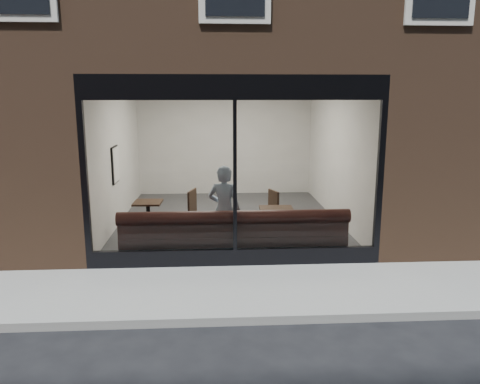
{
  "coord_description": "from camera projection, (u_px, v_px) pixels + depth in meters",
  "views": [
    {
      "loc": [
        -0.36,
        -5.56,
        2.89
      ],
      "look_at": [
        0.11,
        2.4,
        1.22
      ],
      "focal_mm": 35.0,
      "sensor_mm": 36.0,
      "label": 1
    }
  ],
  "objects": [
    {
      "name": "storefront_kick",
      "position": [
        235.0,
        257.0,
        8.02
      ],
      "size": [
        5.0,
        0.1,
        0.3
      ],
      "primitive_type": "cube",
      "color": "black",
      "rests_on": "ground"
    },
    {
      "name": "storefront_glass",
      "position": [
        235.0,
        177.0,
        7.7
      ],
      "size": [
        4.8,
        0.0,
        4.8
      ],
      "primitive_type": "plane",
      "rotation": [
        1.57,
        0.0,
        0.0
      ],
      "color": "white",
      "rests_on": "storefront_kick"
    },
    {
      "name": "person",
      "position": [
        224.0,
        210.0,
        8.53
      ],
      "size": [
        0.68,
        0.54,
        1.64
      ],
      "primitive_type": "imported",
      "rotation": [
        0.0,
        0.0,
        2.88
      ],
      "color": "#9BB1C9",
      "rests_on": "cafe_floor"
    },
    {
      "name": "cafe_wall_back",
      "position": [
        225.0,
        140.0,
        13.53
      ],
      "size": [
        5.0,
        0.0,
        5.0
      ],
      "primitive_type": "plane",
      "rotation": [
        1.57,
        0.0,
        0.0
      ],
      "color": "silver",
      "rests_on": "ground"
    },
    {
      "name": "banquette",
      "position": [
        234.0,
        246.0,
        8.39
      ],
      "size": [
        4.0,
        0.55,
        0.45
      ],
      "primitive_type": "cube",
      "color": "#321512",
      "rests_on": "cafe_floor"
    },
    {
      "name": "wall_poster",
      "position": [
        116.0,
        165.0,
        10.08
      ],
      "size": [
        0.02,
        0.56,
        0.74
      ],
      "primitive_type": "cube",
      "color": "white",
      "rests_on": "cafe_wall_left"
    },
    {
      "name": "cafe_table_left",
      "position": [
        148.0,
        202.0,
        9.48
      ],
      "size": [
        0.58,
        0.58,
        0.04
      ],
      "primitive_type": "cube",
      "rotation": [
        0.0,
        0.0,
        -0.04
      ],
      "color": "black",
      "rests_on": "cafe_floor"
    },
    {
      "name": "cafe_floor",
      "position": [
        229.0,
        219.0,
        10.93
      ],
      "size": [
        6.0,
        6.0,
        0.0
      ],
      "primitive_type": "plane",
      "color": "#2D2D30",
      "rests_on": "ground"
    },
    {
      "name": "storefront_mullion",
      "position": [
        235.0,
        177.0,
        7.73
      ],
      "size": [
        0.06,
        0.1,
        2.5
      ],
      "primitive_type": "cube",
      "color": "black",
      "rests_on": "storefront_kick"
    },
    {
      "name": "sidewalk_near",
      "position": [
        238.0,
        290.0,
        7.02
      ],
      "size": [
        40.0,
        2.0,
        0.01
      ],
      "primitive_type": "cube",
      "color": "gray",
      "rests_on": "ground"
    },
    {
      "name": "cafe_chair_right",
      "position": [
        265.0,
        225.0,
        9.69
      ],
      "size": [
        0.54,
        0.54,
        0.04
      ],
      "primitive_type": "cube",
      "rotation": [
        0.0,
        0.0,
        3.5
      ],
      "color": "black",
      "rests_on": "cafe_floor"
    },
    {
      "name": "storefront_header",
      "position": [
        235.0,
        87.0,
        7.43
      ],
      "size": [
        5.0,
        0.1,
        0.4
      ],
      "primitive_type": "cube",
      "color": "black",
      "rests_on": "host_building_upper"
    },
    {
      "name": "host_building_pier_right",
      "position": [
        352.0,
        139.0,
        13.75
      ],
      "size": [
        2.5,
        12.0,
        3.2
      ],
      "primitive_type": "cube",
      "color": "brown",
      "rests_on": "ground"
    },
    {
      "name": "cafe_wall_right",
      "position": [
        337.0,
        152.0,
        10.75
      ],
      "size": [
        0.0,
        6.0,
        6.0
      ],
      "primitive_type": "plane",
      "rotation": [
        1.57,
        0.0,
        -1.57
      ],
      "color": "silver",
      "rests_on": "ground"
    },
    {
      "name": "cafe_chair_left",
      "position": [
        184.0,
        222.0,
        9.86
      ],
      "size": [
        0.58,
        0.58,
        0.04
      ],
      "primitive_type": "cube",
      "rotation": [
        0.0,
        0.0,
        2.85
      ],
      "color": "black",
      "rests_on": "cafe_floor"
    },
    {
      "name": "cafe_ceiling",
      "position": [
        228.0,
        80.0,
        10.28
      ],
      "size": [
        6.0,
        6.0,
        0.0
      ],
      "primitive_type": "plane",
      "rotation": [
        3.14,
        0.0,
        0.0
      ],
      "color": "white",
      "rests_on": "host_building_upper"
    },
    {
      "name": "cafe_table_right",
      "position": [
        277.0,
        210.0,
        8.87
      ],
      "size": [
        0.65,
        0.65,
        0.04
      ],
      "primitive_type": "cube",
      "rotation": [
        0.0,
        0.0,
        -0.03
      ],
      "color": "black",
      "rests_on": "cafe_floor"
    },
    {
      "name": "host_building_backfill",
      "position": [
        223.0,
        132.0,
        16.47
      ],
      "size": [
        5.0,
        6.0,
        3.2
      ],
      "primitive_type": "cube",
      "color": "brown",
      "rests_on": "ground"
    },
    {
      "name": "ground",
      "position": [
        243.0,
        322.0,
        6.05
      ],
      "size": [
        120.0,
        120.0,
        0.0
      ],
      "primitive_type": "plane",
      "color": "black",
      "rests_on": "ground"
    },
    {
      "name": "kerb_near",
      "position": [
        243.0,
        320.0,
        5.99
      ],
      "size": [
        40.0,
        0.1,
        0.12
      ],
      "primitive_type": "cube",
      "color": "gray",
      "rests_on": "ground"
    },
    {
      "name": "host_building_pier_left",
      "position": [
        94.0,
        140.0,
        13.32
      ],
      "size": [
        2.5,
        12.0,
        3.2
      ],
      "primitive_type": "cube",
      "color": "brown",
      "rests_on": "ground"
    },
    {
      "name": "cafe_wall_left",
      "position": [
        118.0,
        153.0,
        10.46
      ],
      "size": [
        0.0,
        6.0,
        6.0
      ],
      "primitive_type": "plane",
      "rotation": [
        1.57,
        0.0,
        1.57
      ],
      "color": "silver",
      "rests_on": "ground"
    }
  ]
}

